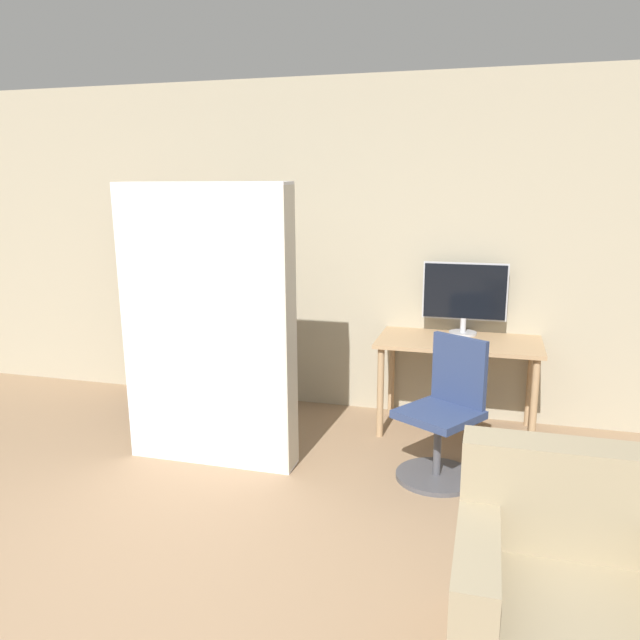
{
  "coord_description": "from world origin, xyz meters",
  "views": [
    {
      "loc": [
        1.46,
        -1.88,
        1.85
      ],
      "look_at": [
        0.47,
        1.7,
        1.05
      ],
      "focal_mm": 35.0,
      "sensor_mm": 36.0,
      "label": 1
    }
  ],
  "objects_px": {
    "monitor": "(465,295)",
    "armchair": "(570,602)",
    "office_chair": "(443,423)",
    "bookshelf": "(169,300)",
    "mattress_near": "(209,327)"
  },
  "relations": [
    {
      "from": "bookshelf",
      "to": "armchair",
      "type": "xyz_separation_m",
      "value": [
        3.07,
        -2.6,
        -0.55
      ]
    },
    {
      "from": "mattress_near",
      "to": "armchair",
      "type": "relative_size",
      "value": 2.21
    },
    {
      "from": "office_chair",
      "to": "armchair",
      "type": "xyz_separation_m",
      "value": [
        0.59,
        -1.59,
        -0.05
      ]
    },
    {
      "from": "armchair",
      "to": "office_chair",
      "type": "bearing_deg",
      "value": 110.39
    },
    {
      "from": "office_chair",
      "to": "bookshelf",
      "type": "xyz_separation_m",
      "value": [
        -2.48,
        1.01,
        0.5
      ]
    },
    {
      "from": "monitor",
      "to": "mattress_near",
      "type": "relative_size",
      "value": 0.34
    },
    {
      "from": "monitor",
      "to": "armchair",
      "type": "xyz_separation_m",
      "value": [
        0.54,
        -2.61,
        -0.71
      ]
    },
    {
      "from": "monitor",
      "to": "bookshelf",
      "type": "relative_size",
      "value": 0.38
    },
    {
      "from": "monitor",
      "to": "bookshelf",
      "type": "xyz_separation_m",
      "value": [
        -2.53,
        -0.01,
        -0.17
      ]
    },
    {
      "from": "bookshelf",
      "to": "armchair",
      "type": "bearing_deg",
      "value": -40.3
    },
    {
      "from": "monitor",
      "to": "armchair",
      "type": "distance_m",
      "value": 2.76
    },
    {
      "from": "monitor",
      "to": "armchair",
      "type": "relative_size",
      "value": 0.75
    },
    {
      "from": "office_chair",
      "to": "bookshelf",
      "type": "bearing_deg",
      "value": 157.84
    },
    {
      "from": "bookshelf",
      "to": "armchair",
      "type": "height_order",
      "value": "bookshelf"
    },
    {
      "from": "bookshelf",
      "to": "mattress_near",
      "type": "distance_m",
      "value": 1.51
    }
  ]
}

